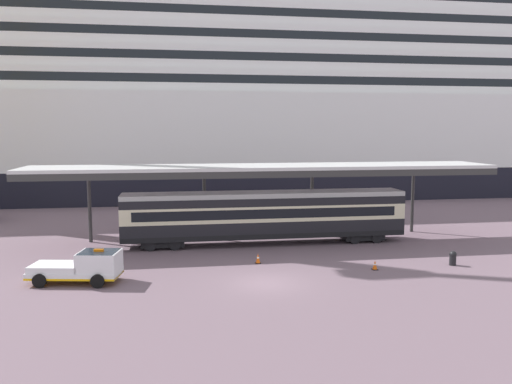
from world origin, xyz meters
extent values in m
plane|color=#6F5965|center=(0.00, 0.00, 0.00)|extent=(400.00, 400.00, 0.00)
cube|color=black|center=(-19.23, 47.90, 2.01)|extent=(176.96, 30.97, 4.03)
cube|color=white|center=(-19.23, 47.90, 8.73)|extent=(176.96, 30.97, 9.40)
cube|color=white|center=(-19.23, 47.90, 14.81)|extent=(162.81, 28.50, 2.77)
cube|color=black|center=(-19.23, 33.70, 14.95)|extent=(155.73, 0.12, 1.00)
cube|color=white|center=(-19.23, 47.90, 17.58)|extent=(156.29, 27.36, 2.77)
cube|color=black|center=(-19.23, 34.27, 17.72)|extent=(149.50, 0.12, 1.00)
cube|color=white|center=(-19.23, 47.90, 20.35)|extent=(149.78, 26.22, 2.77)
cube|color=black|center=(-19.23, 34.84, 20.48)|extent=(143.27, 0.12, 1.00)
cube|color=white|center=(-19.23, 47.90, 23.12)|extent=(143.27, 25.08, 2.77)
cube|color=black|center=(-19.23, 35.41, 23.25)|extent=(137.04, 0.12, 1.00)
cube|color=white|center=(-19.23, 47.90, 25.88)|extent=(136.76, 23.94, 2.77)
cube|color=silver|center=(1.70, 10.85, 6.03)|extent=(36.30, 5.45, 0.25)
cube|color=#313131|center=(1.70, 8.23, 5.65)|extent=(36.30, 0.20, 0.50)
cylinder|color=#313131|center=(-11.91, 13.18, 2.95)|extent=(0.28, 0.28, 5.90)
cylinder|color=#313131|center=(-2.84, 13.18, 2.95)|extent=(0.28, 0.28, 5.90)
cylinder|color=#313131|center=(6.24, 13.18, 2.95)|extent=(0.28, 0.28, 5.90)
cylinder|color=#313131|center=(15.31, 13.18, 2.95)|extent=(0.28, 0.28, 5.90)
cube|color=black|center=(1.70, 10.35, 0.85)|extent=(21.90, 2.80, 0.40)
cube|color=black|center=(1.70, 10.35, 1.50)|extent=(21.90, 2.80, 0.90)
cube|color=beige|center=(1.70, 10.35, 2.55)|extent=(21.90, 2.80, 1.20)
cube|color=black|center=(1.70, 8.98, 2.60)|extent=(20.15, 0.08, 0.72)
cube|color=black|center=(1.70, 10.35, 3.45)|extent=(21.90, 2.80, 0.60)
cube|color=#AFAFAF|center=(1.70, 10.35, 3.93)|extent=(21.90, 2.69, 0.36)
cube|color=black|center=(-6.18, 10.35, 0.45)|extent=(3.20, 2.35, 0.50)
cylinder|color=black|center=(-7.08, 9.18, 0.42)|extent=(0.84, 0.12, 0.84)
cylinder|color=black|center=(-5.28, 9.18, 0.42)|extent=(0.84, 0.12, 0.84)
cube|color=black|center=(9.58, 10.35, 0.45)|extent=(3.20, 2.35, 0.50)
cylinder|color=black|center=(8.68, 9.18, 0.42)|extent=(0.84, 0.12, 0.84)
cylinder|color=black|center=(10.48, 9.18, 0.42)|extent=(0.84, 0.12, 0.84)
cube|color=white|center=(-11.08, 1.85, 0.58)|extent=(5.47, 2.90, 0.36)
cube|color=#F2B20C|center=(-11.08, 1.85, 0.45)|extent=(5.48, 2.91, 0.12)
cube|color=white|center=(-9.65, 1.59, 1.31)|extent=(2.59, 2.30, 1.10)
cube|color=#19232D|center=(-9.65, 1.59, 1.66)|extent=(2.37, 2.18, 0.44)
cube|color=orange|center=(-9.65, 1.59, 1.94)|extent=(0.59, 0.30, 0.16)
cube|color=white|center=(-12.11, 2.04, 0.94)|extent=(3.21, 2.41, 0.36)
cylinder|color=black|center=(-9.27, 2.54, 0.40)|extent=(0.83, 0.39, 0.80)
cylinder|color=black|center=(-9.63, 0.57, 0.40)|extent=(0.83, 0.39, 0.80)
cylinder|color=black|center=(-12.54, 3.13, 0.40)|extent=(0.83, 0.39, 0.80)
cylinder|color=black|center=(-12.90, 1.17, 0.40)|extent=(0.83, 0.39, 0.80)
cube|color=black|center=(7.37, 1.80, 0.02)|extent=(0.36, 0.36, 0.04)
cone|color=#EA590F|center=(7.37, 1.80, 0.33)|extent=(0.30, 0.30, 0.57)
cylinder|color=white|center=(7.37, 1.80, 0.36)|extent=(0.17, 0.17, 0.08)
cube|color=black|center=(0.22, 4.55, 0.02)|extent=(0.36, 0.36, 0.04)
cone|color=#EA590F|center=(0.22, 4.55, 0.36)|extent=(0.30, 0.30, 0.64)
cylinder|color=white|center=(0.22, 4.55, 0.39)|extent=(0.17, 0.17, 0.09)
cylinder|color=black|center=(12.88, 2.05, 0.35)|extent=(0.44, 0.44, 0.70)
sphere|color=black|center=(12.88, 2.05, 0.72)|extent=(0.48, 0.48, 0.48)
camera|label=1|loc=(-5.22, -28.98, 8.93)|focal=36.38mm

